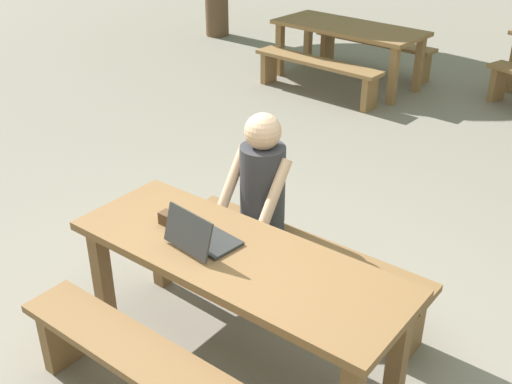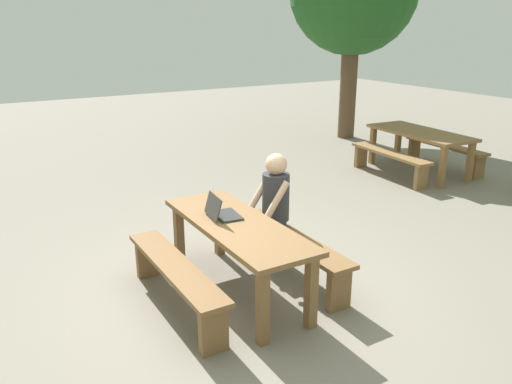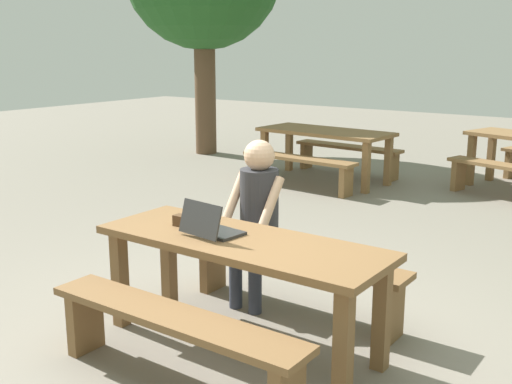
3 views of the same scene
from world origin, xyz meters
name	(u,v)px [view 1 (image 1 of 3)]	position (x,y,z in m)	size (l,w,h in m)	color
ground_plane	(238,357)	(0.00, 0.00, 0.00)	(30.00, 30.00, 0.00)	gray
picnic_table_front	(237,271)	(0.00, 0.00, 0.62)	(1.96, 0.69, 0.74)	brown
bench_near	(155,377)	(0.00, -0.65, 0.34)	(1.75, 0.30, 0.46)	brown
bench_far	(301,260)	(0.00, 0.65, 0.34)	(1.75, 0.30, 0.46)	brown
laptop	(200,237)	(-0.20, -0.06, 0.80)	(0.37, 0.32, 0.23)	#2D2D2D
small_pouch	(170,219)	(-0.49, -0.01, 0.78)	(0.12, 0.07, 0.08)	#4C331E
person_seated	(259,192)	(-0.31, 0.61, 0.75)	(0.40, 0.40, 1.27)	#333847
picnic_table_mid	(348,34)	(-2.12, 4.84, 0.64)	(1.98, 0.95, 0.75)	olive
bench_mid_south	(317,69)	(-2.16, 4.19, 0.34)	(1.76, 0.41, 0.45)	olive
bench_mid_north	(374,48)	(-2.08, 5.50, 0.34)	(1.76, 0.41, 0.45)	olive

